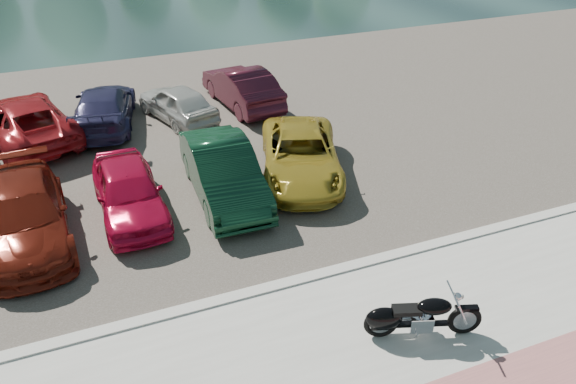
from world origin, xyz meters
The scene contains 13 objects.
ground centered at (0.00, 0.00, 0.00)m, with size 200.00×200.00×0.00m, color #595447.
promenade centered at (0.00, -1.00, 0.05)m, with size 60.00×6.00×0.10m, color #AFAEA5.
kerb centered at (0.00, 2.00, 0.07)m, with size 60.00×0.30×0.14m, color #AFAEA5.
parking_lot centered at (0.00, 11.00, 0.02)m, with size 60.00×18.00×0.04m, color #423C35.
motorcycle centered at (0.84, -0.36, 0.56)m, with size 2.25×1.05×1.05m.
car_3 centered at (-6.09, 6.03, 0.74)m, with size 1.97×4.85×1.41m, color #64190E.
car_4 centered at (-3.57, 6.28, 0.73)m, with size 1.63×4.04×1.38m, color #BE0C35.
car_5 centered at (-1.01, 6.23, 0.81)m, with size 1.63×4.66×1.54m, color #0D331E.
car_6 centered at (1.42, 6.53, 0.71)m, with size 2.22×4.82×1.34m, color #B29729.
car_10 centered at (-6.08, 12.18, 0.77)m, with size 2.42×5.24×1.46m, color #AA1C21.
car_11 centered at (-3.54, 12.46, 0.73)m, with size 1.93×4.75×1.38m, color #2A284E.
car_12 centered at (-1.04, 12.03, 0.68)m, with size 1.52×3.77×1.28m, color beige.
car_13 centered at (1.52, 12.46, 0.78)m, with size 1.57×4.49×1.48m, color #41111E.
Camera 1 is at (-4.41, -6.95, 8.20)m, focal length 35.00 mm.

